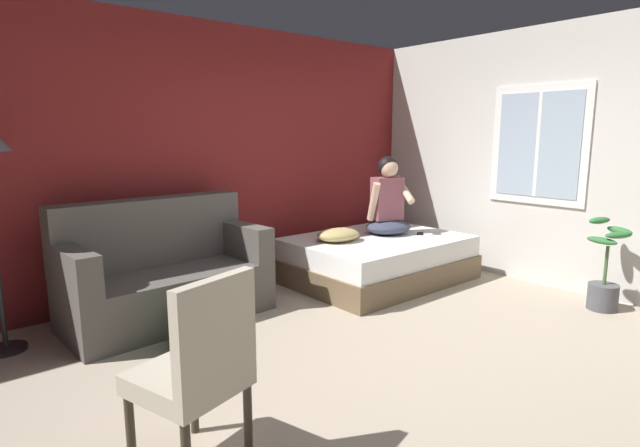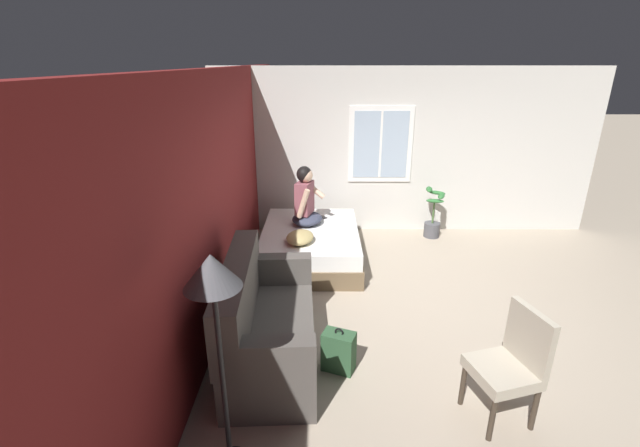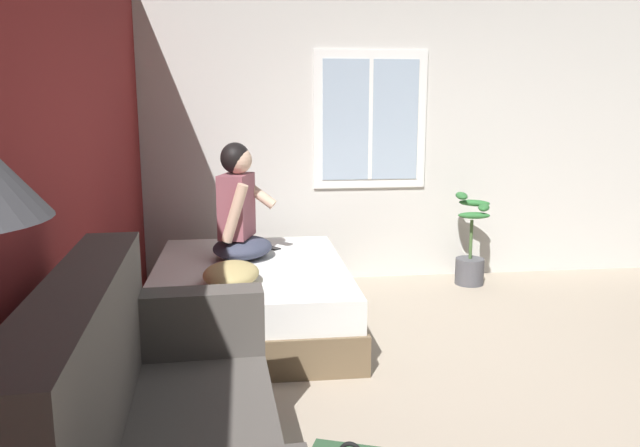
% 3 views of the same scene
% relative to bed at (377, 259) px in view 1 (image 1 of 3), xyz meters
% --- Properties ---
extents(ground_plane, '(40.00, 40.00, 0.00)m').
position_rel_bed_xyz_m(ground_plane, '(-1.46, -1.53, -0.24)').
color(ground_plane, tan).
extents(wall_back_accent, '(10.40, 0.16, 2.70)m').
position_rel_bed_xyz_m(wall_back_accent, '(-1.46, 1.01, 1.11)').
color(wall_back_accent, maroon).
rests_on(wall_back_accent, ground).
extents(wall_side_with_window, '(0.19, 6.32, 2.70)m').
position_rel_bed_xyz_m(wall_side_with_window, '(1.32, -1.52, 1.12)').
color(wall_side_with_window, silver).
rests_on(wall_side_with_window, ground).
extents(bed, '(1.91, 1.42, 0.48)m').
position_rel_bed_xyz_m(bed, '(0.00, 0.00, 0.00)').
color(bed, brown).
rests_on(bed, ground).
extents(couch, '(1.74, 0.90, 1.04)m').
position_rel_bed_xyz_m(couch, '(-2.27, 0.39, 0.16)').
color(couch, '#514C47').
rests_on(couch, ground).
extents(side_chair, '(0.57, 0.57, 0.98)m').
position_rel_bed_xyz_m(side_chair, '(-2.98, -1.68, 0.30)').
color(side_chair, '#382D23').
rests_on(side_chair, ground).
extents(person_seated, '(0.63, 0.57, 0.88)m').
position_rel_bed_xyz_m(person_seated, '(0.23, 0.07, 0.60)').
color(person_seated, '#383D51').
rests_on(person_seated, bed).
extents(backpack, '(0.31, 0.34, 0.46)m').
position_rel_bed_xyz_m(backpack, '(-2.41, -0.33, -0.04)').
color(backpack, '#2D5133').
rests_on(backpack, ground).
extents(throw_pillow, '(0.54, 0.44, 0.14)m').
position_rel_bed_xyz_m(throw_pillow, '(-0.47, 0.12, 0.31)').
color(throw_pillow, tan).
rests_on(throw_pillow, bed).
extents(cell_phone, '(0.16, 0.14, 0.01)m').
position_rel_bed_xyz_m(cell_phone, '(0.50, -0.19, 0.25)').
color(cell_phone, black).
rests_on(cell_phone, bed).
extents(potted_plant, '(0.39, 0.37, 0.85)m').
position_rel_bed_xyz_m(potted_plant, '(0.89, -2.01, 0.07)').
color(potted_plant, '#4C4C51').
rests_on(potted_plant, ground).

